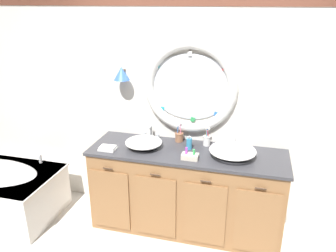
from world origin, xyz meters
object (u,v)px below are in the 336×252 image
at_px(sink_basin_left, 144,142).
at_px(toothbrush_holder_right, 207,140).
at_px(folded_hand_towel, 108,148).
at_px(toothbrush_holder_left, 179,137).
at_px(toiletry_basket, 190,156).
at_px(soap_dispenser, 189,143).
at_px(sink_basin_right, 233,151).

bearing_deg(sink_basin_left, toothbrush_holder_right, 19.64).
xyz_separation_m(sink_basin_left, folded_hand_towel, (-0.33, -0.15, -0.04)).
distance_m(toothbrush_holder_left, folded_hand_towel, 0.77).
bearing_deg(toiletry_basket, toothbrush_holder_right, 73.82).
bearing_deg(soap_dispenser, sink_basin_right, -10.44).
bearing_deg(toothbrush_holder_left, sink_basin_left, -141.82).
distance_m(sink_basin_right, toiletry_basket, 0.42).
relative_size(sink_basin_left, soap_dispenser, 2.59).
xyz_separation_m(toothbrush_holder_left, toiletry_basket, (0.20, -0.39, -0.02)).
bearing_deg(toiletry_basket, soap_dispenser, 103.61).
distance_m(soap_dispenser, toiletry_basket, 0.23).
bearing_deg(sink_basin_right, toothbrush_holder_left, 156.93).
height_order(sink_basin_left, sink_basin_right, sink_basin_right).
bearing_deg(folded_hand_towel, toiletry_basket, 0.50).
relative_size(toothbrush_holder_right, soap_dispenser, 1.42).
bearing_deg(sink_basin_right, toothbrush_holder_right, 141.96).
height_order(sink_basin_right, soap_dispenser, soap_dispenser).
distance_m(toothbrush_holder_left, toothbrush_holder_right, 0.30).
relative_size(folded_hand_towel, toiletry_basket, 1.07).
height_order(toothbrush_holder_left, toiletry_basket, toothbrush_holder_left).
bearing_deg(toothbrush_holder_right, sink_basin_right, -38.04).
height_order(toothbrush_holder_right, soap_dispenser, toothbrush_holder_right).
xyz_separation_m(sink_basin_left, toothbrush_holder_right, (0.62, 0.22, 0.00)).
bearing_deg(folded_hand_towel, soap_dispenser, 16.31).
distance_m(sink_basin_right, toothbrush_holder_right, 0.36).
xyz_separation_m(soap_dispenser, toiletry_basket, (0.05, -0.22, -0.03)).
xyz_separation_m(sink_basin_right, folded_hand_towel, (-1.24, -0.15, -0.05)).
height_order(toothbrush_holder_left, folded_hand_towel, toothbrush_holder_left).
height_order(toothbrush_holder_left, soap_dispenser, toothbrush_holder_left).
bearing_deg(sink_basin_right, toiletry_basket, -159.74).
xyz_separation_m(toothbrush_holder_left, toothbrush_holder_right, (0.30, -0.03, 0.01)).
height_order(soap_dispenser, toiletry_basket, soap_dispenser).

